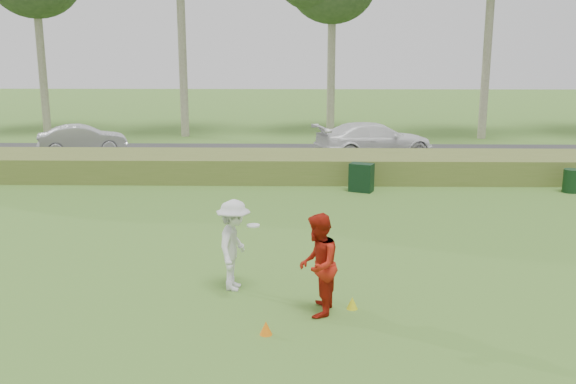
{
  "coord_description": "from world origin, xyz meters",
  "views": [
    {
      "loc": [
        0.31,
        -11.79,
        4.98
      ],
      "look_at": [
        0.0,
        4.0,
        1.3
      ],
      "focal_mm": 40.0,
      "sensor_mm": 36.0,
      "label": 1
    }
  ],
  "objects_px": {
    "player_red": "(318,265)",
    "cone_yellow": "(352,303)",
    "player_white": "(234,245)",
    "cone_orange": "(266,328)",
    "trash_bin": "(571,181)",
    "utility_cabinet": "(361,178)",
    "car_mid": "(83,139)",
    "car_right": "(374,140)"
  },
  "relations": [
    {
      "from": "player_white",
      "to": "utility_cabinet",
      "type": "distance_m",
      "value": 9.67
    },
    {
      "from": "player_white",
      "to": "cone_orange",
      "type": "relative_size",
      "value": 7.71
    },
    {
      "from": "car_right",
      "to": "trash_bin",
      "type": "bearing_deg",
      "value": -153.83
    },
    {
      "from": "cone_orange",
      "to": "car_mid",
      "type": "bearing_deg",
      "value": 116.86
    },
    {
      "from": "cone_orange",
      "to": "trash_bin",
      "type": "relative_size",
      "value": 0.31
    },
    {
      "from": "cone_orange",
      "to": "car_right",
      "type": "distance_m",
      "value": 18.02
    },
    {
      "from": "cone_orange",
      "to": "utility_cabinet",
      "type": "height_order",
      "value": "utility_cabinet"
    },
    {
      "from": "player_white",
      "to": "cone_orange",
      "type": "distance_m",
      "value": 2.42
    },
    {
      "from": "trash_bin",
      "to": "car_right",
      "type": "relative_size",
      "value": 0.15
    },
    {
      "from": "player_red",
      "to": "utility_cabinet",
      "type": "bearing_deg",
      "value": 179.73
    },
    {
      "from": "cone_yellow",
      "to": "trash_bin",
      "type": "xyz_separation_m",
      "value": [
        8.22,
        10.03,
        0.28
      ]
    },
    {
      "from": "cone_orange",
      "to": "trash_bin",
      "type": "xyz_separation_m",
      "value": [
        9.82,
        11.17,
        0.28
      ]
    },
    {
      "from": "car_mid",
      "to": "car_right",
      "type": "relative_size",
      "value": 0.74
    },
    {
      "from": "player_red",
      "to": "cone_yellow",
      "type": "distance_m",
      "value": 1.11
    },
    {
      "from": "utility_cabinet",
      "to": "car_mid",
      "type": "height_order",
      "value": "car_mid"
    },
    {
      "from": "cone_yellow",
      "to": "trash_bin",
      "type": "relative_size",
      "value": 0.3
    },
    {
      "from": "cone_orange",
      "to": "cone_yellow",
      "type": "height_order",
      "value": "cone_orange"
    },
    {
      "from": "cone_orange",
      "to": "trash_bin",
      "type": "height_order",
      "value": "trash_bin"
    },
    {
      "from": "cone_orange",
      "to": "cone_yellow",
      "type": "bearing_deg",
      "value": 35.69
    },
    {
      "from": "player_white",
      "to": "utility_cabinet",
      "type": "xyz_separation_m",
      "value": [
        3.44,
        9.03,
        -0.46
      ]
    },
    {
      "from": "player_white",
      "to": "cone_orange",
      "type": "xyz_separation_m",
      "value": [
        0.76,
        -2.14,
        -0.82
      ]
    },
    {
      "from": "utility_cabinet",
      "to": "trash_bin",
      "type": "relative_size",
      "value": 1.22
    },
    {
      "from": "car_mid",
      "to": "player_white",
      "type": "bearing_deg",
      "value": -172.0
    },
    {
      "from": "cone_orange",
      "to": "car_right",
      "type": "bearing_deg",
      "value": 77.72
    },
    {
      "from": "player_red",
      "to": "car_right",
      "type": "relative_size",
      "value": 0.37
    },
    {
      "from": "player_red",
      "to": "cone_orange",
      "type": "height_order",
      "value": "player_red"
    },
    {
      "from": "player_white",
      "to": "cone_yellow",
      "type": "bearing_deg",
      "value": -105.21
    },
    {
      "from": "player_red",
      "to": "player_white",
      "type": "bearing_deg",
      "value": -116.78
    },
    {
      "from": "player_white",
      "to": "trash_bin",
      "type": "relative_size",
      "value": 2.36
    },
    {
      "from": "player_red",
      "to": "utility_cabinet",
      "type": "xyz_separation_m",
      "value": [
        1.76,
        10.26,
        -0.48
      ]
    },
    {
      "from": "cone_yellow",
      "to": "car_mid",
      "type": "distance_m",
      "value": 20.48
    },
    {
      "from": "player_white",
      "to": "player_red",
      "type": "bearing_deg",
      "value": -118.6
    },
    {
      "from": "cone_orange",
      "to": "utility_cabinet",
      "type": "relative_size",
      "value": 0.25
    },
    {
      "from": "player_white",
      "to": "player_red",
      "type": "distance_m",
      "value": 2.09
    },
    {
      "from": "cone_yellow",
      "to": "trash_bin",
      "type": "bearing_deg",
      "value": 50.65
    },
    {
      "from": "player_red",
      "to": "cone_yellow",
      "type": "xyz_separation_m",
      "value": [
        0.67,
        0.24,
        -0.85
      ]
    },
    {
      "from": "player_white",
      "to": "cone_orange",
      "type": "bearing_deg",
      "value": -152.74
    },
    {
      "from": "cone_orange",
      "to": "car_mid",
      "type": "height_order",
      "value": "car_mid"
    },
    {
      "from": "utility_cabinet",
      "to": "car_right",
      "type": "height_order",
      "value": "car_right"
    },
    {
      "from": "cone_orange",
      "to": "car_mid",
      "type": "xyz_separation_m",
      "value": [
        -9.34,
        18.45,
        0.58
      ]
    },
    {
      "from": "cone_yellow",
      "to": "car_mid",
      "type": "relative_size",
      "value": 0.06
    },
    {
      "from": "cone_yellow",
      "to": "utility_cabinet",
      "type": "distance_m",
      "value": 10.09
    }
  ]
}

